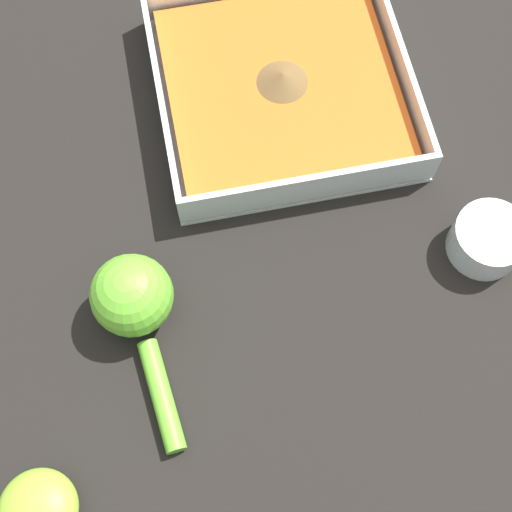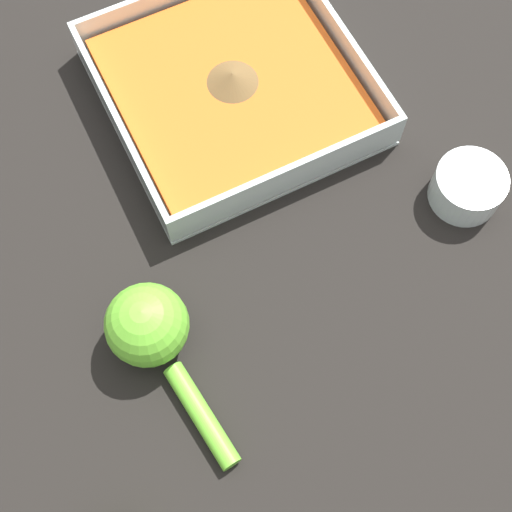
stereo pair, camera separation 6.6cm
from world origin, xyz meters
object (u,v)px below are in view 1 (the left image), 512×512
square_dish (282,89)px  spice_bowl (487,240)px  lemon_squeezer (134,303)px  lemon_half (38,510)px

square_dish → spice_bowl: bearing=-53.3°
square_dish → lemon_squeezer: (-0.18, -0.21, 0.02)m
spice_bowl → lemon_squeezer: 0.34m
spice_bowl → lemon_squeezer: lemon_squeezer is taller
lemon_squeezer → square_dish: bearing=-47.3°
spice_bowl → lemon_squeezer: bearing=-179.5°
square_dish → lemon_half: square_dish is taller
square_dish → lemon_half: (-0.28, -0.37, 0.00)m
square_dish → spice_bowl: (0.16, -0.21, 0.00)m
lemon_squeezer → spice_bowl: bearing=-96.3°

